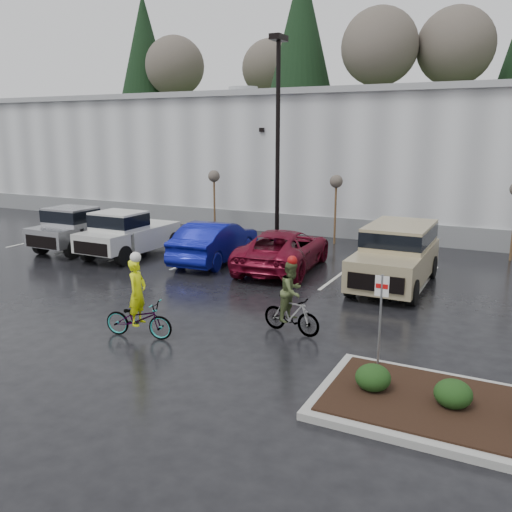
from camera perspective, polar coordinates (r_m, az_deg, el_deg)
The scene contains 16 objects.
ground at distance 13.57m, azimuth -3.51°, elevation -9.30°, with size 120.00×120.00×0.00m, color black.
warehouse at distance 33.47m, azimuth 15.92°, elevation 9.98°, with size 60.50×15.50×7.20m.
wooded_ridge at distance 56.23m, azimuth 20.46°, elevation 10.05°, with size 80.00×25.00×6.00m, color #2C421B.
lamppost at distance 25.07m, azimuth 2.32°, elevation 14.25°, with size 0.50×1.00×9.22m.
sapling_west at distance 27.92m, azimuth -4.45°, elevation 8.03°, with size 0.60×0.60×3.20m.
sapling_mid at distance 25.21m, azimuth 8.44°, elevation 7.39°, with size 0.60×0.60×3.20m.
shrub_a at distance 11.17m, azimuth 12.22°, elevation -12.40°, with size 0.70×0.70×0.52m, color black.
shrub_b at distance 10.95m, azimuth 20.04°, elevation -13.47°, with size 0.70×0.70×0.52m, color black.
fire_lane_sign at distance 11.93m, azimuth 12.98°, elevation -5.62°, with size 0.30×0.05×2.20m.
pickup_silver at distance 25.35m, azimuth -17.40°, elevation 2.97°, with size 2.10×5.20×1.96m, color #9E9FA5, non-canonical shape.
pickup_white at distance 23.53m, azimuth -12.74°, elevation 2.51°, with size 2.10×5.20×1.96m, color silver, non-canonical shape.
car_blue at distance 21.78m, azimuth -4.32°, elevation 1.54°, with size 1.74×4.98×1.64m, color navy.
car_red at distance 20.58m, azimuth 2.93°, elevation 0.71°, with size 2.53×5.49×1.53m, color maroon.
suv_tan at distance 18.77m, azimuth 14.42°, elevation -0.06°, with size 2.20×5.10×2.06m, color tan, non-canonical shape.
cyclist_hivis at distance 14.12m, azimuth -12.29°, elevation -5.68°, with size 1.92×0.96×2.23m.
cyclist_olive at distance 14.07m, azimuth 3.76°, elevation -5.14°, with size 1.64×0.81×2.07m.
Camera 1 is at (6.35, -10.83, 5.16)m, focal length 38.00 mm.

